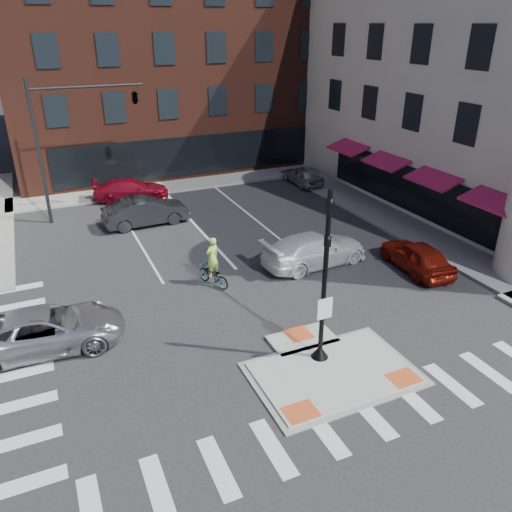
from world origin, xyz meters
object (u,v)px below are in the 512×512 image
silver_suv (46,329)px  bg_car_dark (146,211)px  bg_car_red (131,189)px  white_pickup (315,249)px  red_sedan (417,256)px  cyclist (213,269)px  bg_car_silver (303,175)px

silver_suv → bg_car_dark: size_ratio=1.12×
bg_car_red → white_pickup: bearing=-145.2°
red_sedan → cyclist: (-9.14, 2.49, 0.05)m
white_pickup → bg_car_silver: bearing=-31.4°
silver_suv → red_sedan: silver_suv is taller
bg_car_silver → bg_car_red: bearing=-7.5°
red_sedan → bg_car_silver: bearing=-92.3°
silver_suv → red_sedan: (16.09, -0.49, -0.04)m
bg_car_dark → red_sedan: bearing=-139.6°
red_sedan → white_pickup: size_ratio=0.79×
silver_suv → cyclist: (6.94, 2.00, 0.02)m
bg_car_dark → cyclist: 8.51m
red_sedan → silver_suv: bearing=3.4°
bg_car_red → bg_car_silver: bearing=-87.4°
bg_car_dark → bg_car_red: 4.85m
silver_suv → cyclist: bearing=-69.3°
red_sedan → bg_car_dark: bg_car_dark is taller
bg_car_silver → bg_car_red: bg_car_red is taller
silver_suv → bg_car_red: 16.46m
white_pickup → cyclist: size_ratio=2.34×
silver_suv → white_pickup: size_ratio=1.02×
silver_suv → white_pickup: (12.08, 2.00, 0.02)m
white_pickup → cyclist: cyclist is taller
silver_suv → bg_car_silver: 22.56m
silver_suv → bg_car_red: size_ratio=1.12×
silver_suv → bg_car_red: bearing=-16.9°
red_sedan → cyclist: size_ratio=1.84×
white_pickup → bg_car_dark: bg_car_dark is taller
red_sedan → bg_car_red: (-10.04, 15.79, -0.02)m
bg_car_red → cyclist: cyclist is taller
red_sedan → bg_car_silver: red_sedan is taller
bg_car_red → cyclist: size_ratio=2.12×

